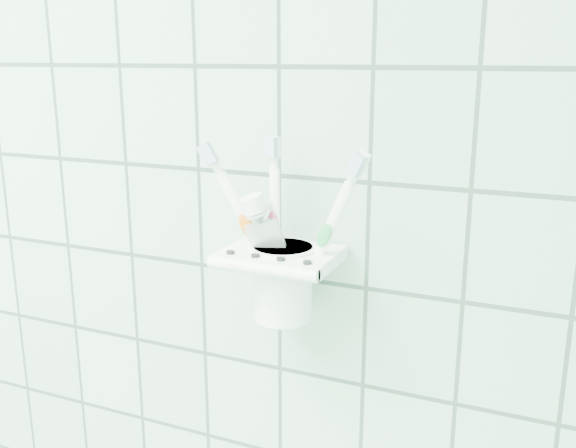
% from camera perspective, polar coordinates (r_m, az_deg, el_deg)
% --- Properties ---
extents(holder_bracket, '(0.12, 0.10, 0.04)m').
position_cam_1_polar(holder_bracket, '(0.67, -0.61, -2.98)').
color(holder_bracket, white).
rests_on(holder_bracket, wall_back).
extents(cup, '(0.07, 0.07, 0.08)m').
position_cam_1_polar(cup, '(0.68, -0.45, -4.88)').
color(cup, white).
rests_on(cup, holder_bracket).
extents(toothbrush_pink, '(0.09, 0.02, 0.19)m').
position_cam_1_polar(toothbrush_pink, '(0.66, 0.52, 0.49)').
color(toothbrush_pink, white).
rests_on(toothbrush_pink, cup).
extents(toothbrush_blue, '(0.02, 0.03, 0.18)m').
position_cam_1_polar(toothbrush_blue, '(0.66, -1.12, -0.30)').
color(toothbrush_blue, white).
rests_on(toothbrush_blue, cup).
extents(toothbrush_orange, '(0.08, 0.04, 0.19)m').
position_cam_1_polar(toothbrush_orange, '(0.67, 0.58, 0.59)').
color(toothbrush_orange, white).
rests_on(toothbrush_orange, cup).
extents(toothpaste_tube, '(0.06, 0.04, 0.14)m').
position_cam_1_polar(toothpaste_tube, '(0.67, 0.22, -1.48)').
color(toothpaste_tube, silver).
rests_on(toothpaste_tube, cup).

